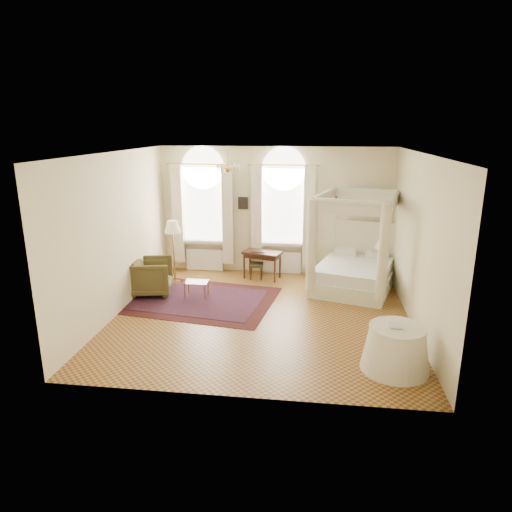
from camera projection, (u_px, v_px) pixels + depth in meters
The scene contains 18 objects.
ground at pixel (262, 315), 9.47m from camera, with size 6.00×6.00×0.00m, color olive.
room_walls at pixel (262, 222), 8.93m from camera, with size 6.00×6.00×6.00m.
window_left at pixel (203, 216), 12.04m from camera, with size 1.62×0.27×3.29m.
window_right at pixel (283, 218), 11.78m from camera, with size 1.62×0.27×3.29m.
chandelier at pixel (228, 168), 9.93m from camera, with size 0.51×0.45×0.50m.
wall_pictures at pixel (279, 202), 11.78m from camera, with size 2.54×0.03×0.39m.
canopy_bed at pixel (354, 268), 10.85m from camera, with size 2.25×2.51×2.31m.
nightstand at pixel (376, 267), 11.63m from camera, with size 0.45×0.41×0.65m, color #3D2010.
nightstand_lamp at pixel (380, 246), 11.40m from camera, with size 0.26×0.26×0.38m.
writing_desk at pixel (262, 255), 11.62m from camera, with size 1.05×0.73×0.71m.
laptop at pixel (258, 251), 11.57m from camera, with size 0.35×0.23×0.03m, color black.
stool at pixel (256, 266), 11.67m from camera, with size 0.38×0.38×0.41m.
armchair at pixel (151, 277), 10.59m from camera, with size 0.90×0.93×0.84m, color #49401F.
coffee_table at pixel (196, 283), 10.42m from camera, with size 0.54×0.38×0.37m.
floor_lamp at pixel (173, 230), 11.12m from camera, with size 0.41×0.41×1.58m.
oriental_rug at pixel (196, 299), 10.33m from camera, with size 3.79×2.96×0.01m.
side_table at pixel (396, 349), 7.27m from camera, with size 1.09×1.09×0.74m.
book at pixel (389, 325), 7.21m from camera, with size 0.19×0.26×0.02m, color black.
Camera 1 is at (1.00, -8.72, 3.78)m, focal length 32.00 mm.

